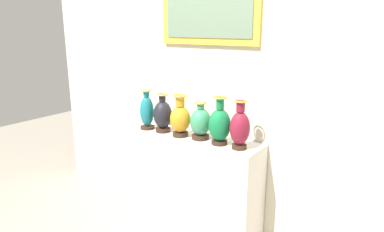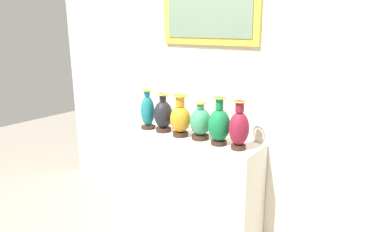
{
  "view_description": "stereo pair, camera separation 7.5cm",
  "coord_description": "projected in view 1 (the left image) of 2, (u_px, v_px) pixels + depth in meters",
  "views": [
    {
      "loc": [
        1.7,
        -2.44,
        1.9
      ],
      "look_at": [
        0.0,
        0.0,
        1.12
      ],
      "focal_mm": 32.02,
      "sensor_mm": 36.0,
      "label": 1
    },
    {
      "loc": [
        1.76,
        -2.39,
        1.9
      ],
      "look_at": [
        0.0,
        0.0,
        1.12
      ],
      "focal_mm": 32.02,
      "sensor_mm": 36.0,
      "label": 2
    }
  ],
  "objects": [
    {
      "name": "vase_jade",
      "position": [
        201.0,
        122.0,
        3.01
      ],
      "size": [
        0.19,
        0.19,
        0.34
      ],
      "color": "#382319",
      "rests_on": "display_shelf"
    },
    {
      "name": "display_shelf",
      "position": [
        192.0,
        183.0,
        3.24
      ],
      "size": [
        1.32,
        0.38,
        0.93
      ],
      "primitive_type": "cube",
      "color": "silver",
      "rests_on": "ground_plane"
    },
    {
      "name": "vase_burgundy",
      "position": [
        240.0,
        128.0,
        2.76
      ],
      "size": [
        0.16,
        0.16,
        0.41
      ],
      "color": "#382319",
      "rests_on": "display_shelf"
    },
    {
      "name": "back_wall",
      "position": [
        207.0,
        83.0,
        3.2
      ],
      "size": [
        4.09,
        0.14,
        2.74
      ],
      "color": "beige",
      "rests_on": "ground_plane"
    },
    {
      "name": "vase_emerald",
      "position": [
        220.0,
        125.0,
        2.87
      ],
      "size": [
        0.19,
        0.19,
        0.41
      ],
      "color": "#382319",
      "rests_on": "display_shelf"
    },
    {
      "name": "vase_teal",
      "position": [
        147.0,
        111.0,
        3.31
      ],
      "size": [
        0.14,
        0.14,
        0.39
      ],
      "color": "#382319",
      "rests_on": "display_shelf"
    },
    {
      "name": "vase_amber",
      "position": [
        180.0,
        119.0,
        3.08
      ],
      "size": [
        0.18,
        0.18,
        0.38
      ],
      "color": "#382319",
      "rests_on": "display_shelf"
    },
    {
      "name": "vase_onyx",
      "position": [
        163.0,
        115.0,
        3.22
      ],
      "size": [
        0.18,
        0.18,
        0.37
      ],
      "color": "#382319",
      "rests_on": "display_shelf"
    },
    {
      "name": "ground_plane",
      "position": [
        192.0,
        226.0,
        3.35
      ],
      "size": [
        10.09,
        10.09,
        0.0
      ],
      "primitive_type": "plane",
      "color": "gray"
    }
  ]
}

